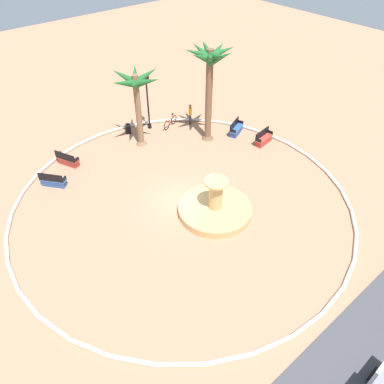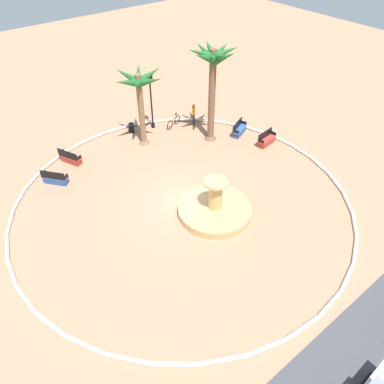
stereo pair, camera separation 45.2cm
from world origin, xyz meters
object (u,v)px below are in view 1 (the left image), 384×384
(bench_west, at_px, (236,129))
(bicycle_red_frame, at_px, (170,122))
(palm_tree_near_fountain, at_px, (210,69))
(bench_southeast, at_px, (68,160))
(bench_east, at_px, (53,181))
(lamppost, at_px, (147,97))
(bench_north, at_px, (264,139))
(palm_tree_by_curb, at_px, (136,90))
(person_cyclist_photo, at_px, (190,113))
(fountain, at_px, (215,208))
(trash_bin, at_px, (128,128))

(bench_west, height_order, bicycle_red_frame, bench_west)
(palm_tree_near_fountain, distance_m, bench_southeast, 11.09)
(palm_tree_near_fountain, relative_size, bench_east, 4.35)
(bench_west, relative_size, bench_southeast, 1.00)
(lamppost, relative_size, bicycle_red_frame, 2.64)
(bench_west, xyz_separation_m, lamppost, (4.48, -4.84, 2.19))
(bench_west, xyz_separation_m, bench_north, (-0.54, 2.24, 0.00))
(palm_tree_by_curb, height_order, bench_north, palm_tree_by_curb)
(bench_southeast, height_order, person_cyclist_photo, person_cyclist_photo)
(fountain, relative_size, bench_west, 2.52)
(lamppost, xyz_separation_m, trash_bin, (1.66, -0.41, -2.15))
(lamppost, bearing_deg, palm_tree_by_curb, 39.98)
(fountain, height_order, palm_tree_near_fountain, palm_tree_near_fountain)
(lamppost, bearing_deg, bench_east, 12.91)
(lamppost, height_order, person_cyclist_photo, lamppost)
(fountain, height_order, trash_bin, fountain)
(bench_east, xyz_separation_m, lamppost, (-8.63, -1.98, 2.19))
(bench_west, bearing_deg, bench_east, -12.30)
(bench_southeast, xyz_separation_m, trash_bin, (-5.28, -0.88, 0.04))
(palm_tree_near_fountain, relative_size, bench_southeast, 4.07)
(palm_tree_by_curb, bearing_deg, palm_tree_near_fountain, 148.61)
(trash_bin, bearing_deg, bench_north, 131.74)
(bench_north, xyz_separation_m, bicycle_red_frame, (3.68, -6.21, 0.04))
(bicycle_red_frame, bearing_deg, trash_bin, -22.92)
(fountain, distance_m, bench_east, 10.18)
(bench_east, distance_m, lamppost, 9.12)
(bench_southeast, height_order, lamppost, lamppost)
(fountain, height_order, bench_north, fountain)
(palm_tree_near_fountain, height_order, palm_tree_by_curb, palm_tree_near_fountain)
(trash_bin, relative_size, person_cyclist_photo, 0.45)
(palm_tree_near_fountain, distance_m, trash_bin, 7.69)
(palm_tree_near_fountain, height_order, lamppost, palm_tree_near_fountain)
(fountain, distance_m, lamppost, 10.80)
(bench_east, bearing_deg, trash_bin, -161.06)
(bench_west, height_order, lamppost, lamppost)
(bench_southeast, distance_m, trash_bin, 5.35)
(bench_west, bearing_deg, bench_north, 103.55)
(person_cyclist_photo, bearing_deg, palm_tree_near_fountain, 80.58)
(fountain, distance_m, palm_tree_near_fountain, 9.37)
(fountain, bearing_deg, person_cyclist_photo, -121.99)
(palm_tree_by_curb, xyz_separation_m, bench_southeast, (5.17, -1.02, -3.77))
(fountain, xyz_separation_m, bench_west, (-7.14, -5.39, 0.02))
(bench_west, bearing_deg, palm_tree_near_fountain, -21.51)
(person_cyclist_photo, bearing_deg, palm_tree_by_curb, -0.21)
(palm_tree_by_curb, bearing_deg, person_cyclist_photo, 179.79)
(fountain, relative_size, bench_north, 2.53)
(bicycle_red_frame, bearing_deg, fountain, 66.89)
(lamppost, bearing_deg, bench_southeast, 3.83)
(bench_north, bearing_deg, person_cyclist_photo, -68.27)
(palm_tree_near_fountain, distance_m, bicycle_red_frame, 5.85)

